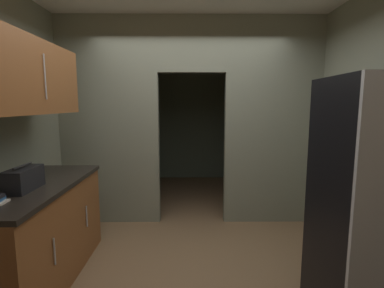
% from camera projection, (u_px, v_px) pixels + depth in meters
% --- Properties ---
extents(ground, '(20.00, 20.00, 0.00)m').
position_uv_depth(ground, '(191.00, 278.00, 2.70)').
color(ground, brown).
extents(kitchen_partition, '(3.50, 0.12, 2.77)m').
position_uv_depth(kitchen_partition, '(190.00, 116.00, 3.86)').
color(kitchen_partition, gray).
rests_on(kitchen_partition, ground).
extents(adjoining_room_shell, '(3.50, 2.50, 2.77)m').
position_uv_depth(adjoining_room_shell, '(190.00, 117.00, 5.59)').
color(adjoining_room_shell, slate).
rests_on(adjoining_room_shell, ground).
extents(refrigerator, '(0.84, 0.71, 1.82)m').
position_uv_depth(refrigerator, '(384.00, 208.00, 2.01)').
color(refrigerator, black).
rests_on(refrigerator, ground).
extents(lower_cabinet_run, '(0.69, 1.61, 0.93)m').
position_uv_depth(lower_cabinet_run, '(36.00, 234.00, 2.59)').
color(lower_cabinet_run, brown).
rests_on(lower_cabinet_run, ground).
extents(upper_cabinet_counterside, '(0.36, 1.44, 0.63)m').
position_uv_depth(upper_cabinet_counterside, '(23.00, 77.00, 2.40)').
color(upper_cabinet_counterside, brown).
extents(boombox, '(0.18, 0.36, 0.21)m').
position_uv_depth(boombox, '(23.00, 179.00, 2.35)').
color(boombox, black).
rests_on(boombox, lower_cabinet_run).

